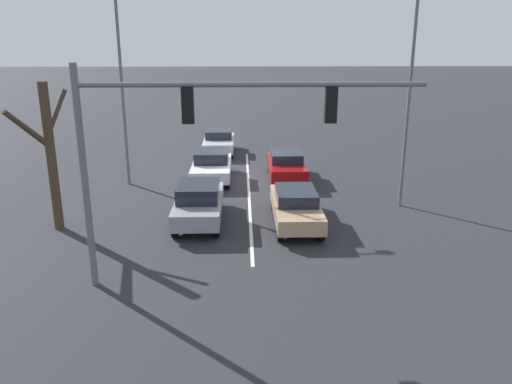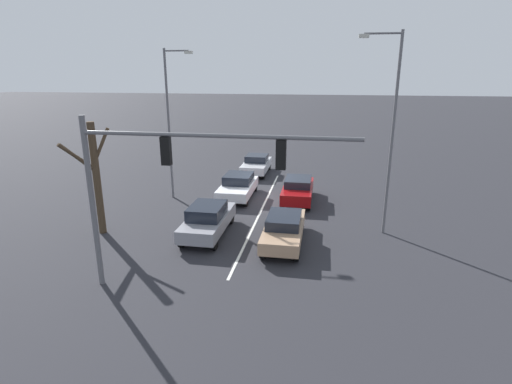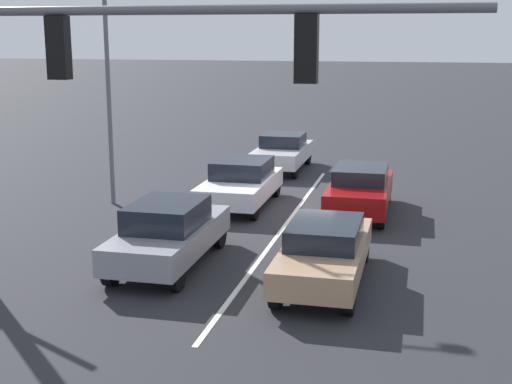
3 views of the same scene
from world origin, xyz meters
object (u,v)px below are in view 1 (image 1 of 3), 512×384
(street_lamp_left_shoulder, at_px, (406,79))
(bare_tree_near, at_px, (49,152))
(car_tan_leftlane_front, at_px, (296,205))
(car_gray_midlane_front, at_px, (199,202))
(car_maroon_leftlane_second, at_px, (286,165))
(traffic_signal_gantry, at_px, (184,131))
(car_silver_midlane_third, at_px, (219,141))
(street_lamp_right_shoulder, at_px, (125,80))
(car_white_midlane_second, at_px, (212,165))

(street_lamp_left_shoulder, height_order, bare_tree_near, street_lamp_left_shoulder)
(car_tan_leftlane_front, bearing_deg, car_gray_midlane_front, -5.41)
(car_maroon_leftlane_second, xyz_separation_m, traffic_signal_gantry, (3.80, 11.33, 3.76))
(car_silver_midlane_third, bearing_deg, traffic_signal_gantry, 89.63)
(street_lamp_right_shoulder, bearing_deg, car_silver_midlane_third, -119.84)
(car_tan_leftlane_front, bearing_deg, car_silver_midlane_third, -74.80)
(traffic_signal_gantry, xyz_separation_m, street_lamp_left_shoulder, (-8.18, -6.93, 0.84))
(car_silver_midlane_third, height_order, bare_tree_near, bare_tree_near)
(car_maroon_leftlane_second, height_order, car_silver_midlane_third, car_silver_midlane_third)
(car_silver_midlane_third, relative_size, traffic_signal_gantry, 0.46)
(traffic_signal_gantry, relative_size, bare_tree_near, 1.70)
(car_tan_leftlane_front, height_order, car_silver_midlane_third, car_silver_midlane_third)
(car_silver_midlane_third, xyz_separation_m, street_lamp_left_shoulder, (-8.06, 10.80, 4.59))
(car_gray_midlane_front, xyz_separation_m, traffic_signal_gantry, (-0.14, 5.21, 3.70))
(car_silver_midlane_third, bearing_deg, car_tan_leftlane_front, 105.20)
(street_lamp_right_shoulder, bearing_deg, car_white_midlane_second, -169.54)
(street_lamp_right_shoulder, distance_m, street_lamp_left_shoulder, 12.67)
(car_white_midlane_second, distance_m, street_lamp_left_shoulder, 10.40)
(car_maroon_leftlane_second, relative_size, street_lamp_right_shoulder, 0.49)
(bare_tree_near, bearing_deg, traffic_signal_gantry, 140.15)
(car_silver_midlane_third, bearing_deg, car_maroon_leftlane_second, 119.97)
(street_lamp_left_shoulder, bearing_deg, car_silver_midlane_third, -53.24)
(car_silver_midlane_third, relative_size, street_lamp_right_shoulder, 0.48)
(car_silver_midlane_third, height_order, traffic_signal_gantry, traffic_signal_gantry)
(car_white_midlane_second, xyz_separation_m, bare_tree_near, (5.45, 6.90, 2.22))
(car_tan_leftlane_front, bearing_deg, bare_tree_near, 1.97)
(street_lamp_left_shoulder, relative_size, bare_tree_near, 1.72)
(car_maroon_leftlane_second, height_order, street_lamp_right_shoulder, street_lamp_right_shoulder)
(car_white_midlane_second, bearing_deg, car_gray_midlane_front, 88.62)
(car_silver_midlane_third, distance_m, street_lamp_left_shoulder, 14.24)
(car_gray_midlane_front, distance_m, street_lamp_left_shoulder, 9.63)
(car_maroon_leftlane_second, xyz_separation_m, bare_tree_near, (9.24, 6.79, 2.22))
(car_gray_midlane_front, height_order, traffic_signal_gantry, traffic_signal_gantry)
(car_silver_midlane_third, xyz_separation_m, bare_tree_near, (5.56, 13.18, 2.22))
(street_lamp_right_shoulder, relative_size, street_lamp_left_shoulder, 0.95)
(car_white_midlane_second, relative_size, street_lamp_right_shoulder, 0.48)
(car_tan_leftlane_front, bearing_deg, car_white_midlane_second, -61.31)
(bare_tree_near, bearing_deg, car_silver_midlane_third, -112.86)
(car_maroon_leftlane_second, relative_size, traffic_signal_gantry, 0.47)
(car_tan_leftlane_front, bearing_deg, car_maroon_leftlane_second, -91.69)
(car_maroon_leftlane_second, distance_m, bare_tree_near, 11.68)
(car_gray_midlane_front, xyz_separation_m, street_lamp_left_shoulder, (-8.32, -1.72, 4.54))
(car_white_midlane_second, distance_m, traffic_signal_gantry, 12.04)
(car_gray_midlane_front, bearing_deg, traffic_signal_gantry, 91.57)
(car_tan_leftlane_front, relative_size, car_gray_midlane_front, 1.04)
(car_tan_leftlane_front, bearing_deg, street_lamp_right_shoulder, -37.95)
(car_tan_leftlane_front, xyz_separation_m, traffic_signal_gantry, (3.61, 4.85, 3.77))
(car_tan_leftlane_front, relative_size, street_lamp_left_shoulder, 0.49)
(bare_tree_near, bearing_deg, car_tan_leftlane_front, -178.03)
(car_white_midlane_second, bearing_deg, car_silver_midlane_third, -90.98)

